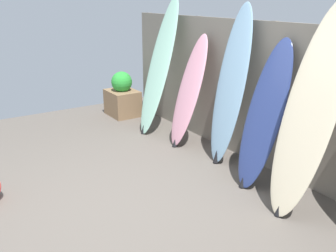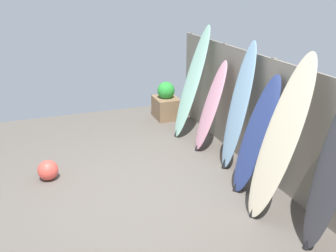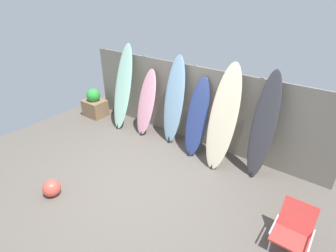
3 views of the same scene
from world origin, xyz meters
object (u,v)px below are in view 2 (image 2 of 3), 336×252
surfboard_pink_1 (211,107)px  beach_ball (48,170)px  surfboard_cream_4 (280,139)px  planter_box (166,103)px  surfboard_charcoal_5 (334,165)px  surfboard_seafoam_0 (192,83)px  surfboard_skyblue_2 (238,108)px  surfboard_navy_3 (256,135)px

surfboard_pink_1 → beach_ball: (0.17, -2.77, -0.64)m
surfboard_pink_1 → surfboard_cream_4: (2.07, -0.10, 0.24)m
planter_box → surfboard_charcoal_5: bearing=2.5°
surfboard_cream_4 → beach_ball: bearing=-125.4°
surfboard_seafoam_0 → surfboard_cream_4: 2.80m
surfboard_seafoam_0 → beach_ball: 3.00m
surfboard_charcoal_5 → surfboard_skyblue_2: bearing=178.8°
surfboard_seafoam_0 → surfboard_pink_1: size_ratio=1.31×
surfboard_pink_1 → surfboard_skyblue_2: (0.76, 0.08, 0.21)m
surfboard_skyblue_2 → planter_box: 2.67m
planter_box → beach_ball: size_ratio=2.63×
planter_box → surfboard_pink_1: bearing=5.2°
planter_box → beach_ball: (1.98, -2.60, -0.18)m
surfboard_charcoal_5 → beach_ball: (-2.64, -2.81, -0.87)m
surfboard_skyblue_2 → surfboard_charcoal_5: 2.05m
surfboard_seafoam_0 → surfboard_charcoal_5: size_ratio=1.02×
beach_ball → surfboard_charcoal_5: bearing=46.8°
surfboard_navy_3 → surfboard_cream_4: (0.63, -0.09, 0.21)m
beach_ball → surfboard_pink_1: bearing=93.5°
surfboard_cream_4 → planter_box: size_ratio=2.58×
surfboard_charcoal_5 → surfboard_navy_3: bearing=-177.9°
surfboard_navy_3 → surfboard_skyblue_2: bearing=172.2°
surfboard_seafoam_0 → planter_box: surfboard_seafoam_0 is taller
surfboard_seafoam_0 → surfboard_navy_3: surfboard_seafoam_0 is taller
surfboard_navy_3 → planter_box: bearing=-177.3°
surfboard_pink_1 → planter_box: bearing=-174.8°
surfboard_cream_4 → beach_ball: surfboard_cream_4 is taller
surfboard_skyblue_2 → surfboard_navy_3: 0.70m
surfboard_pink_1 → surfboard_cream_4: bearing=-2.7°
surfboard_seafoam_0 → surfboard_skyblue_2: surfboard_seafoam_0 is taller
surfboard_skyblue_2 → surfboard_charcoal_5: bearing=-1.2°
beach_ball → surfboard_skyblue_2: bearing=78.3°
surfboard_charcoal_5 → beach_ball: size_ratio=6.71×
surfboard_pink_1 → surfboard_skyblue_2: 0.80m
surfboard_skyblue_2 → surfboard_navy_3: bearing=-7.8°
planter_box → surfboard_navy_3: bearing=2.7°
surfboard_navy_3 → planter_box: 3.29m
surfboard_cream_4 → surfboard_skyblue_2: bearing=172.2°
surfboard_skyblue_2 → planter_box: size_ratio=2.51×
surfboard_navy_3 → planter_box: surfboard_navy_3 is taller
surfboard_seafoam_0 → surfboard_charcoal_5: surfboard_seafoam_0 is taller
surfboard_pink_1 → beach_ball: size_ratio=5.20×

